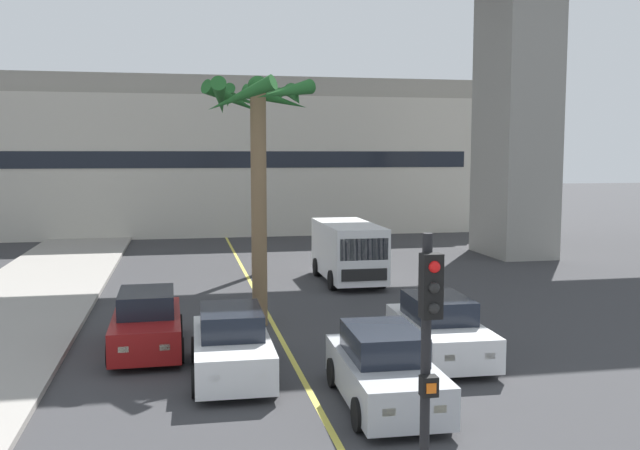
{
  "coord_description": "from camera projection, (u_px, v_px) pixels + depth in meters",
  "views": [
    {
      "loc": [
        -2.64,
        0.66,
        5.13
      ],
      "look_at": [
        0.0,
        14.0,
        3.74
      ],
      "focal_mm": 39.47,
      "sensor_mm": 36.0,
      "label": 1
    }
  ],
  "objects": [
    {
      "name": "lane_stripe_center",
      "position": [
        263.0,
        305.0,
        23.81
      ],
      "size": [
        0.14,
        56.0,
        0.01
      ],
      "primitive_type": "cube",
      "color": "#DBCC4C",
      "rests_on": "ground"
    },
    {
      "name": "pier_building_backdrop",
      "position": [
        221.0,
        157.0,
        46.26
      ],
      "size": [
        34.01,
        8.04,
        9.83
      ],
      "color": "beige",
      "rests_on": "ground"
    },
    {
      "name": "car_queue_front",
      "position": [
        439.0,
        330.0,
        17.61
      ],
      "size": [
        1.94,
        4.15,
        1.56
      ],
      "color": "white",
      "rests_on": "ground"
    },
    {
      "name": "car_queue_second",
      "position": [
        232.0,
        346.0,
        16.18
      ],
      "size": [
        1.88,
        4.13,
        1.56
      ],
      "color": "white",
      "rests_on": "ground"
    },
    {
      "name": "car_queue_third",
      "position": [
        147.0,
        324.0,
        18.26
      ],
      "size": [
        1.88,
        4.12,
        1.56
      ],
      "color": "maroon",
      "rests_on": "ground"
    },
    {
      "name": "car_queue_fourth",
      "position": [
        384.0,
        370.0,
        14.36
      ],
      "size": [
        1.92,
        4.14,
        1.56
      ],
      "color": "#B7BABF",
      "rests_on": "ground"
    },
    {
      "name": "delivery_van",
      "position": [
        348.0,
        250.0,
        27.99
      ],
      "size": [
        2.17,
        5.26,
        2.36
      ],
      "color": "white",
      "rests_on": "ground"
    },
    {
      "name": "traffic_light_median_near",
      "position": [
        428.0,
        359.0,
        8.29
      ],
      "size": [
        0.24,
        0.37,
        4.2
      ],
      "color": "black",
      "rests_on": "ground"
    },
    {
      "name": "palm_tree_near_median",
      "position": [
        254.0,
        121.0,
        29.02
      ],
      "size": [
        3.22,
        3.32,
        8.01
      ],
      "color": "brown",
      "rests_on": "ground"
    },
    {
      "name": "palm_tree_mid_median",
      "position": [
        258.0,
        136.0,
        20.53
      ],
      "size": [
        3.33,
        3.41,
        7.37
      ],
      "color": "brown",
      "rests_on": "ground"
    }
  ]
}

